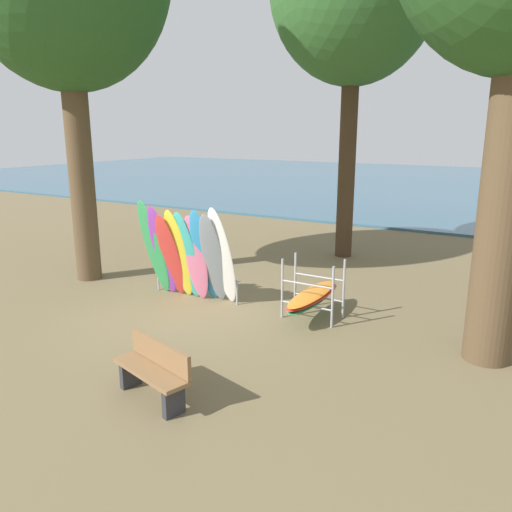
% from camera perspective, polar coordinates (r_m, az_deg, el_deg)
% --- Properties ---
extents(ground_plane, '(80.00, 80.00, 0.00)m').
position_cam_1_polar(ground_plane, '(11.03, -7.54, -6.01)').
color(ground_plane, brown).
extents(lake_water, '(80.00, 36.00, 0.10)m').
position_cam_1_polar(lake_water, '(37.87, 20.67, 7.63)').
color(lake_water, '#38607A').
rests_on(lake_water, ground).
extents(leaning_board_pile, '(2.38, 0.97, 2.29)m').
position_cam_1_polar(leaning_board_pile, '(11.28, -7.84, 0.09)').
color(leaning_board_pile, '#339E56').
rests_on(leaning_board_pile, ground).
extents(board_storage_rack, '(1.15, 2.12, 1.25)m').
position_cam_1_polar(board_storage_rack, '(10.39, 6.41, -4.51)').
color(board_storage_rack, '#9EA0A5').
rests_on(board_storage_rack, ground).
extents(park_bench, '(1.46, 0.77, 0.85)m').
position_cam_1_polar(park_bench, '(7.50, -11.54, -12.52)').
color(park_bench, '#2D2D33').
rests_on(park_bench, ground).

